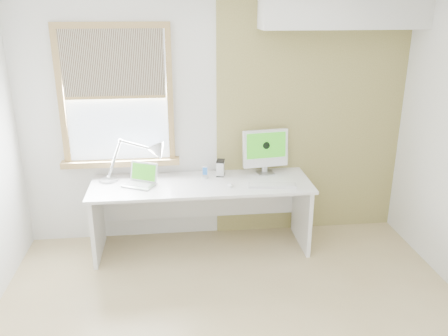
{
  "coord_description": "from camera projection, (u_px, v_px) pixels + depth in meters",
  "views": [
    {
      "loc": [
        -0.44,
        -2.94,
        2.44
      ],
      "look_at": [
        0.0,
        1.05,
        1.0
      ],
      "focal_mm": 37.31,
      "sensor_mm": 36.0,
      "label": 1
    }
  ],
  "objects": [
    {
      "name": "room",
      "position": [
        241.0,
        178.0,
        3.18
      ],
      "size": [
        4.04,
        3.54,
        2.64
      ],
      "color": "tan",
      "rests_on": "ground"
    },
    {
      "name": "phone_dock",
      "position": [
        205.0,
        174.0,
        4.77
      ],
      "size": [
        0.08,
        0.08,
        0.13
      ],
      "color": "#BBBDC0",
      "rests_on": "desk"
    },
    {
      "name": "mouse",
      "position": [
        230.0,
        185.0,
        4.55
      ],
      "size": [
        0.07,
        0.1,
        0.03
      ],
      "primitive_type": "ellipsoid",
      "rotation": [
        0.0,
        0.0,
        0.21
      ],
      "color": "white",
      "rests_on": "desk"
    },
    {
      "name": "imac",
      "position": [
        265.0,
        149.0,
        4.83
      ],
      "size": [
        0.48,
        0.18,
        0.47
      ],
      "color": "#BBBDC0",
      "rests_on": "desk"
    },
    {
      "name": "desk",
      "position": [
        201.0,
        198.0,
        4.77
      ],
      "size": [
        2.2,
        0.7,
        0.73
      ],
      "color": "white",
      "rests_on": "room"
    },
    {
      "name": "keyboard",
      "position": [
        272.0,
        185.0,
        4.56
      ],
      "size": [
        0.48,
        0.2,
        0.02
      ],
      "color": "white",
      "rests_on": "desk"
    },
    {
      "name": "laptop",
      "position": [
        141.0,
        179.0,
        4.59
      ],
      "size": [
        0.37,
        0.34,
        0.21
      ],
      "color": "#BBBDC0",
      "rests_on": "desk"
    },
    {
      "name": "desk_lamp",
      "position": [
        149.0,
        156.0,
        4.75
      ],
      "size": [
        0.77,
        0.38,
        0.43
      ],
      "color": "#BBBDC0",
      "rests_on": "desk"
    },
    {
      "name": "accent_wall",
      "position": [
        311.0,
        116.0,
        4.91
      ],
      "size": [
        2.0,
        0.02,
        2.6
      ],
      "primitive_type": "cube",
      "color": "olive",
      "rests_on": "room"
    },
    {
      "name": "window",
      "position": [
        116.0,
        97.0,
        4.59
      ],
      "size": [
        1.2,
        0.14,
        1.42
      ],
      "color": "olive",
      "rests_on": "room"
    },
    {
      "name": "external_drive",
      "position": [
        221.0,
        168.0,
        4.82
      ],
      "size": [
        0.1,
        0.14,
        0.16
      ],
      "color": "#BBBDC0",
      "rests_on": "desk"
    },
    {
      "name": "soffit",
      "position": [
        344.0,
        6.0,
        4.4
      ],
      "size": [
        1.6,
        0.4,
        0.42
      ],
      "primitive_type": "cube",
      "color": "white",
      "rests_on": "room"
    }
  ]
}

